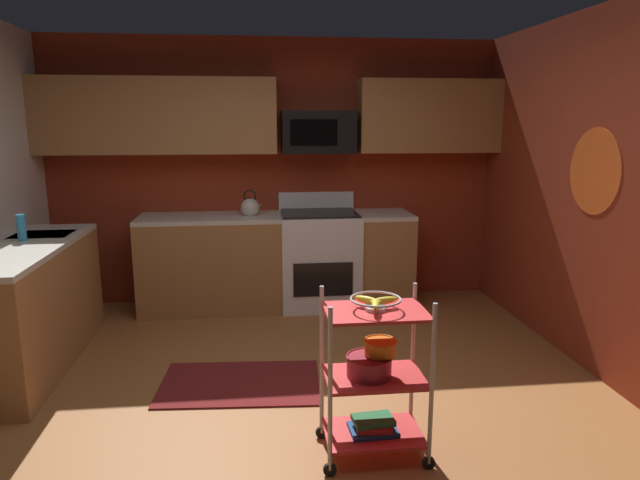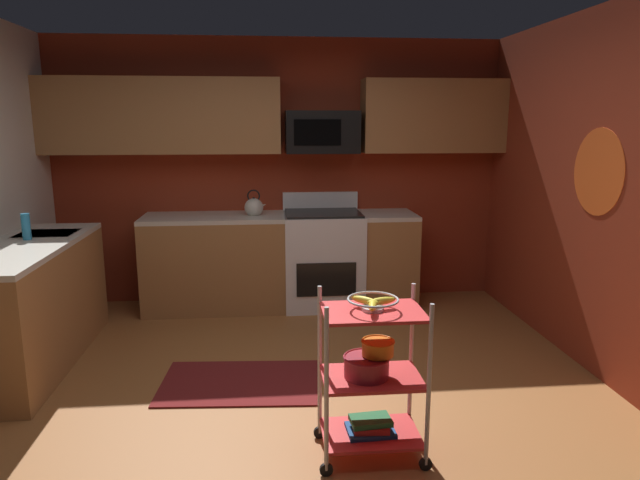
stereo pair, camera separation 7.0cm
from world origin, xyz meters
The scene contains 15 objects.
floor centered at (0.00, 0.00, -0.02)m, with size 4.40×4.80×0.04m, color #995B2D.
wall_back centered at (0.00, 2.43, 1.30)m, with size 4.52×0.06×2.60m, color maroon.
wall_flower_decal centered at (2.20, 0.49, 1.45)m, with size 0.62×0.62×0.00m, color #E5591E.
counter_run centered at (-0.78, 1.62, 0.46)m, with size 3.51×2.38×0.92m.
oven_range centered at (0.41, 2.10, 0.48)m, with size 0.76×0.65×1.10m.
upper_cabinets centered at (-0.09, 2.23, 1.85)m, with size 4.40×0.33×0.70m.
microwave centered at (0.41, 2.21, 1.70)m, with size 0.70×0.39×0.40m.
rolling_cart centered at (0.41, -0.53, 0.45)m, with size 0.60×0.39×0.91m.
fruit_bowl centered at (0.41, -0.53, 0.88)m, with size 0.27×0.27×0.07m.
mixing_bowl_large centered at (0.38, -0.53, 0.52)m, with size 0.25×0.25×0.11m.
mixing_bowl_small centered at (0.44, -0.52, 0.62)m, with size 0.18×0.18×0.08m.
book_stack centered at (0.41, -0.53, 0.17)m, with size 0.27×0.20×0.08m.
kettle centered at (-0.25, 2.10, 1.00)m, with size 0.21×0.18×0.26m.
dish_soap_bottle centered at (-1.95, 1.09, 1.02)m, with size 0.06×0.06×0.20m, color #2D8CBF.
floor_rug centered at (-0.34, 0.41, 0.01)m, with size 1.10×0.70×0.01m, color maroon.
Camera 1 is at (-0.21, -3.33, 1.80)m, focal length 31.97 mm.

